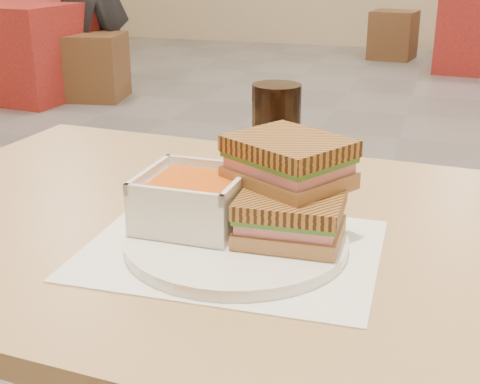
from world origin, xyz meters
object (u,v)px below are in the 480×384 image
(main_table, at_px, (289,310))
(panini_lower, at_px, (290,218))
(soup_bowl, at_px, (193,201))
(bg_chair_2l, at_px, (393,35))
(bg_table_0, at_px, (27,51))
(plate, at_px, (236,242))
(cola_glass, at_px, (276,136))
(bg_chair_0r, at_px, (94,67))

(main_table, bearing_deg, panini_lower, -79.79)
(soup_bowl, relative_size, bg_chair_2l, 0.26)
(bg_table_0, height_order, bg_chair_2l, bg_table_0)
(plate, relative_size, soup_bowl, 2.12)
(main_table, height_order, plate, plate)
(plate, distance_m, cola_glass, 0.24)
(panini_lower, xyz_separation_m, bg_chair_0r, (-2.35, 3.69, -0.55))
(cola_glass, bearing_deg, bg_table_0, 129.49)
(soup_bowl, xyz_separation_m, cola_glass, (0.05, 0.21, 0.03))
(bg_chair_2l, bearing_deg, bg_table_0, -132.80)
(main_table, xyz_separation_m, soup_bowl, (-0.12, -0.05, 0.16))
(soup_bowl, xyz_separation_m, bg_table_0, (-2.73, 3.59, -0.45))
(bg_chair_0r, bearing_deg, soup_bowl, -58.86)
(plate, height_order, bg_table_0, plate)
(cola_glass, bearing_deg, soup_bowl, -103.46)
(bg_chair_0r, distance_m, bg_chair_2l, 3.23)
(soup_bowl, distance_m, bg_chair_2l, 6.28)
(soup_bowl, height_order, bg_chair_2l, soup_bowl)
(plate, distance_m, bg_table_0, 4.58)
(panini_lower, xyz_separation_m, cola_glass, (-0.07, 0.22, 0.03))
(soup_bowl, bearing_deg, bg_table_0, 127.29)
(main_table, relative_size, panini_lower, 10.01)
(cola_glass, bearing_deg, bg_chair_2l, 93.03)
(main_table, height_order, bg_chair_0r, main_table)
(soup_bowl, distance_m, bg_chair_0r, 4.34)
(plate, relative_size, panini_lower, 2.16)
(bg_table_0, relative_size, bg_chair_0r, 1.75)
(soup_bowl, xyz_separation_m, bg_chair_0r, (-2.23, 3.69, -0.56))
(soup_bowl, bearing_deg, plate, -17.97)
(soup_bowl, distance_m, cola_glass, 0.22)
(plate, relative_size, cola_glass, 1.73)
(soup_bowl, xyz_separation_m, bg_chair_2l, (-0.27, 6.25, -0.56))
(main_table, distance_m, bg_table_0, 4.55)
(bg_table_0, bearing_deg, plate, -52.24)
(main_table, xyz_separation_m, bg_chair_0r, (-2.34, 3.64, -0.40))
(main_table, xyz_separation_m, cola_glass, (-0.06, 0.16, 0.19))
(plate, bearing_deg, bg_table_0, 127.76)
(soup_bowl, relative_size, cola_glass, 0.81)
(bg_table_0, xyz_separation_m, bg_chair_2l, (2.46, 2.66, -0.11))
(soup_bowl, bearing_deg, panini_lower, -4.39)
(bg_chair_2l, bearing_deg, cola_glass, -86.97)
(bg_chair_0r, height_order, bg_chair_2l, bg_chair_0r)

